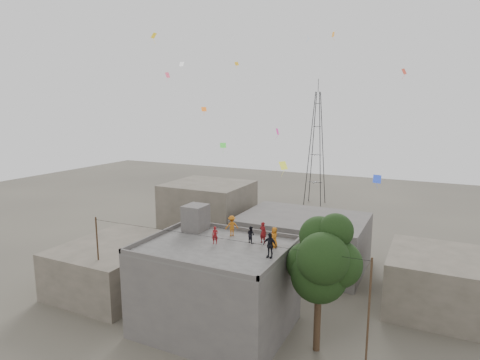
% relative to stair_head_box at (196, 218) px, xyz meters
% --- Properties ---
extents(ground, '(140.00, 140.00, 0.00)m').
position_rel_stair_head_box_xyz_m(ground, '(3.20, -2.60, -7.10)').
color(ground, '#433F37').
rests_on(ground, ground).
extents(main_building, '(10.00, 8.00, 6.10)m').
position_rel_stair_head_box_xyz_m(main_building, '(3.20, -2.60, -4.05)').
color(main_building, '#514E4C').
rests_on(main_building, ground).
extents(parapet, '(10.00, 8.00, 0.30)m').
position_rel_stair_head_box_xyz_m(parapet, '(3.20, -2.60, -0.85)').
color(parapet, '#514E4C').
rests_on(parapet, main_building).
extents(stair_head_box, '(1.60, 1.80, 2.00)m').
position_rel_stair_head_box_xyz_m(stair_head_box, '(0.00, 0.00, 0.00)').
color(stair_head_box, '#514E4C').
rests_on(stair_head_box, main_building).
extents(neighbor_west, '(8.00, 10.00, 4.00)m').
position_rel_stair_head_box_xyz_m(neighbor_west, '(-7.80, -0.60, -5.10)').
color(neighbor_west, '#565044').
rests_on(neighbor_west, ground).
extents(neighbor_north, '(12.00, 9.00, 5.00)m').
position_rel_stair_head_box_xyz_m(neighbor_north, '(5.20, 11.40, -4.60)').
color(neighbor_north, '#514E4C').
rests_on(neighbor_north, ground).
extents(neighbor_northwest, '(9.00, 8.00, 7.00)m').
position_rel_stair_head_box_xyz_m(neighbor_northwest, '(-6.80, 13.40, -3.60)').
color(neighbor_northwest, '#565044').
rests_on(neighbor_northwest, ground).
extents(neighbor_east, '(7.00, 8.00, 4.40)m').
position_rel_stair_head_box_xyz_m(neighbor_east, '(17.20, 7.40, -4.90)').
color(neighbor_east, '#565044').
rests_on(neighbor_east, ground).
extents(tree, '(4.90, 4.60, 9.10)m').
position_rel_stair_head_box_xyz_m(tree, '(10.57, -2.00, -1.00)').
color(tree, black).
rests_on(tree, ground).
extents(utility_line, '(20.12, 0.62, 7.40)m').
position_rel_stair_head_box_xyz_m(utility_line, '(3.70, -3.85, -3.27)').
color(utility_line, black).
rests_on(utility_line, ground).
extents(transmission_tower, '(2.97, 2.97, 20.01)m').
position_rel_stair_head_box_xyz_m(transmission_tower, '(-0.80, 37.40, 1.97)').
color(transmission_tower, black).
rests_on(transmission_tower, ground).
extents(person_red_adult, '(0.64, 0.51, 1.53)m').
position_rel_stair_head_box_xyz_m(person_red_adult, '(5.90, -0.50, -0.24)').
color(person_red_adult, maroon).
rests_on(person_red_adult, main_building).
extents(person_orange_child, '(0.80, 0.82, 1.42)m').
position_rel_stair_head_box_xyz_m(person_orange_child, '(6.95, -1.01, -0.29)').
color(person_orange_child, '#C76916').
rests_on(person_orange_child, main_building).
extents(person_dark_child, '(0.72, 0.65, 1.21)m').
position_rel_stair_head_box_xyz_m(person_dark_child, '(5.12, -0.86, -0.40)').
color(person_dark_child, black).
rests_on(person_dark_child, main_building).
extents(person_dark_adult, '(1.00, 0.52, 1.63)m').
position_rel_stair_head_box_xyz_m(person_dark_adult, '(7.37, -2.91, -0.19)').
color(person_dark_adult, black).
rests_on(person_dark_adult, main_building).
extents(person_orange_adult, '(1.13, 1.10, 1.55)m').
position_rel_stair_head_box_xyz_m(person_orange_adult, '(3.19, -0.07, -0.22)').
color(person_orange_adult, '#B46114').
rests_on(person_orange_adult, main_building).
extents(person_red_child, '(0.53, 0.44, 1.25)m').
position_rel_stair_head_box_xyz_m(person_red_child, '(2.95, -2.16, -0.37)').
color(person_red_child, maroon).
rests_on(person_red_child, main_building).
extents(kites, '(19.95, 15.27, 12.26)m').
position_rel_stair_head_box_xyz_m(kites, '(3.58, 4.90, 9.07)').
color(kites, orange).
rests_on(kites, ground).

